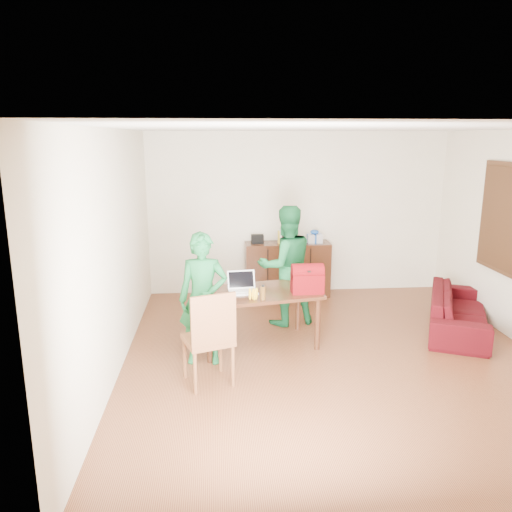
{
  "coord_description": "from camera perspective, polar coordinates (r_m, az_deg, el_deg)",
  "views": [
    {
      "loc": [
        -1.37,
        -5.5,
        2.6
      ],
      "look_at": [
        -0.87,
        0.67,
        1.13
      ],
      "focal_mm": 35.0,
      "sensor_mm": 36.0,
      "label": 1
    }
  ],
  "objects": [
    {
      "name": "table",
      "position": [
        6.31,
        0.15,
        -4.82
      ],
      "size": [
        1.66,
        1.13,
        0.72
      ],
      "rotation": [
        0.0,
        0.0,
        0.19
      ],
      "color": "black",
      "rests_on": "ground"
    },
    {
      "name": "person_far",
      "position": [
        7.01,
        3.44,
        -1.1
      ],
      "size": [
        0.96,
        0.83,
        1.7
      ],
      "primitive_type": "imported",
      "rotation": [
        0.0,
        0.0,
        3.39
      ],
      "color": "#155F2F",
      "rests_on": "ground"
    },
    {
      "name": "sofa",
      "position": [
        7.47,
        22.16,
        -5.78
      ],
      "size": [
        1.44,
        2.0,
        0.55
      ],
      "primitive_type": "imported",
      "rotation": [
        0.0,
        0.0,
        1.14
      ],
      "color": "#3F0808",
      "rests_on": "ground"
    },
    {
      "name": "red_bag",
      "position": [
        6.24,
        5.88,
        -2.89
      ],
      "size": [
        0.39,
        0.23,
        0.29
      ],
      "primitive_type": "cube",
      "rotation": [
        0.0,
        0.0,
        0.0
      ],
      "color": "#69070D",
      "rests_on": "table"
    },
    {
      "name": "bananas",
      "position": [
        5.96,
        -0.32,
        -4.76
      ],
      "size": [
        0.17,
        0.13,
        0.06
      ],
      "primitive_type": null,
      "rotation": [
        0.0,
        0.0,
        -0.27
      ],
      "color": "gold",
      "rests_on": "table"
    },
    {
      "name": "bottle",
      "position": [
        5.95,
        0.8,
        -4.17
      ],
      "size": [
        0.07,
        0.07,
        0.18
      ],
      "primitive_type": "cylinder",
      "rotation": [
        0.0,
        0.0,
        -0.26
      ],
      "color": "#5B3914",
      "rests_on": "table"
    },
    {
      "name": "laptop",
      "position": [
        6.22,
        -1.46,
        -3.81
      ],
      "size": [
        0.37,
        0.28,
        0.25
      ],
      "rotation": [
        0.0,
        0.0,
        0.11
      ],
      "color": "white",
      "rests_on": "table"
    },
    {
      "name": "person_near",
      "position": [
        5.83,
        -6.05,
        -4.9
      ],
      "size": [
        0.59,
        0.4,
        1.56
      ],
      "primitive_type": "imported",
      "rotation": [
        0.0,
        0.0,
        -0.06
      ],
      "color": "#15602E",
      "rests_on": "ground"
    },
    {
      "name": "room",
      "position": [
        5.94,
        8.95,
        0.67
      ],
      "size": [
        5.2,
        5.7,
        2.9
      ],
      "color": "#482012",
      "rests_on": "ground"
    },
    {
      "name": "chair",
      "position": [
        5.49,
        -5.42,
        -11.35
      ],
      "size": [
        0.61,
        0.59,
        1.06
      ],
      "rotation": [
        0.0,
        0.0,
        0.33
      ],
      "color": "brown",
      "rests_on": "ground"
    }
  ]
}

